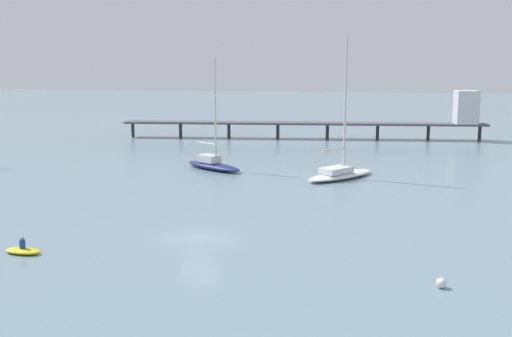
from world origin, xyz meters
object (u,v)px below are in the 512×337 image
mooring_buoy_near (441,283)px  sailboat_white (340,172)px  dinghy_yellow (23,250)px  pier (379,116)px  sailboat_navy (213,163)px

mooring_buoy_near → sailboat_white: bearing=103.8°
dinghy_yellow → mooring_buoy_near: dinghy_yellow is taller
pier → dinghy_yellow: bearing=-109.0°
sailboat_navy → mooring_buoy_near: sailboat_navy is taller
pier → sailboat_white: bearing=-96.3°
sailboat_white → pier: bearing=83.7°
sailboat_white → dinghy_yellow: (-17.84, -29.28, -0.49)m
pier → dinghy_yellow: size_ratio=22.57×
sailboat_navy → sailboat_white: 14.49m
pier → sailboat_navy: size_ratio=4.53×
sailboat_white → mooring_buoy_near: 31.11m
pier → mooring_buoy_near: pier is taller
dinghy_yellow → pier: bearing=71.0°
pier → sailboat_white: (-3.65, -33.30, -2.90)m
sailboat_navy → dinghy_yellow: bearing=-96.4°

